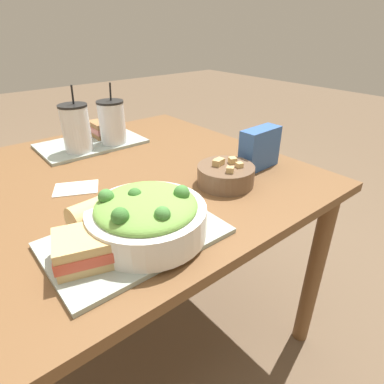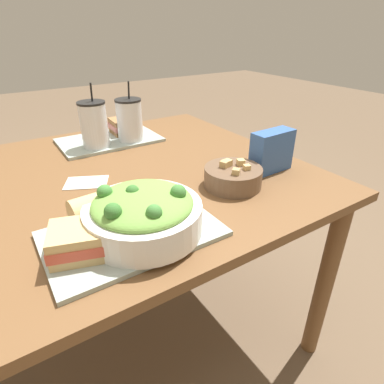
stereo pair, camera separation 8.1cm
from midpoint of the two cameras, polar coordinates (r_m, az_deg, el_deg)
name	(u,v)px [view 1 (the left image)]	position (r m, az deg, el deg)	size (l,w,h in m)	color
ground_plane	(112,341)	(1.54, -15.74, -24.26)	(12.00, 12.00, 0.00)	brown
dining_table	(88,208)	(1.11, -20.10, -2.79)	(1.40, 1.09, 0.74)	brown
tray_near	(136,238)	(0.78, -12.89, -8.01)	(0.41, 0.26, 0.01)	#99A89E
tray_far	(91,143)	(1.42, -19.06, 8.12)	(0.41, 0.26, 0.01)	#99A89E
salad_bowl	(147,216)	(0.75, -11.13, -4.24)	(0.27, 0.27, 0.12)	white
soup_bowl	(226,174)	(1.00, 3.72, 3.10)	(0.18, 0.18, 0.08)	brown
sandwich_near	(85,248)	(0.72, -21.68, -9.38)	(0.15, 0.14, 0.06)	tan
baguette_near	(100,213)	(0.81, -18.80, -3.59)	(0.14, 0.09, 0.08)	tan
sandwich_far	(105,128)	(1.47, -16.77, 10.77)	(0.12, 0.12, 0.06)	olive
drink_cup_dark	(76,130)	(1.31, -21.58, 10.24)	(0.11, 0.11, 0.24)	silver
drink_cup_red	(112,123)	(1.36, -15.70, 11.62)	(0.11, 0.11, 0.24)	silver
chip_bag	(260,148)	(1.12, 9.90, 7.63)	(0.15, 0.07, 0.14)	#335BA3
napkin_folded	(76,188)	(1.06, -21.98, 0.56)	(0.16, 0.14, 0.00)	silver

